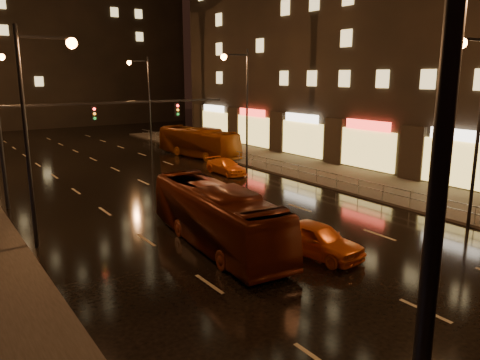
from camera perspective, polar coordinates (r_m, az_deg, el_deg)
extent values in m
plane|color=black|center=(34.22, -10.39, -0.87)|extent=(140.00, 140.00, 0.00)
cube|color=#38332D|center=(37.92, 11.84, 0.51)|extent=(7.00, 70.00, 0.15)
cube|color=black|center=(84.88, -23.76, 18.48)|extent=(44.00, 16.00, 36.00)
cylinder|color=black|center=(31.05, -26.97, 2.42)|extent=(0.22, 0.22, 6.20)
cube|color=black|center=(32.59, -14.06, 9.16)|extent=(15.20, 0.14, 0.14)
cube|color=black|center=(31.98, -17.37, 7.73)|extent=(0.32, 0.18, 0.95)
cube|color=black|center=(34.25, -7.68, 8.48)|extent=(0.32, 0.18, 0.95)
sphere|color=#FF1E19|center=(31.84, -17.34, 8.26)|extent=(0.18, 0.18, 0.18)
cylinder|color=black|center=(26.41, 27.04, 5.03)|extent=(0.18, 0.18, 10.00)
cube|color=black|center=(25.25, 26.74, 15.05)|extent=(2.40, 0.12, 0.12)
sphere|color=orange|center=(24.29, 25.39, 14.85)|extent=(0.50, 0.50, 0.50)
cylinder|color=#99999E|center=(59.81, -11.06, 5.48)|extent=(0.04, 0.04, 1.00)
cube|color=#99999E|center=(37.64, 5.12, 2.23)|extent=(0.05, 56.00, 0.05)
cube|color=#99999E|center=(37.71, 5.11, 1.63)|extent=(0.05, 56.00, 0.05)
imported|color=#571B0C|center=(21.93, -2.87, -4.41)|extent=(3.48, 10.56, 2.89)
imported|color=#8E410E|center=(46.23, -5.14, 4.60)|extent=(3.71, 10.58, 2.88)
imported|color=#DF5E15|center=(21.23, 9.38, -7.12)|extent=(2.30, 4.61, 1.51)
imported|color=orange|center=(38.12, -1.72, 1.65)|extent=(1.81, 4.22, 1.21)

